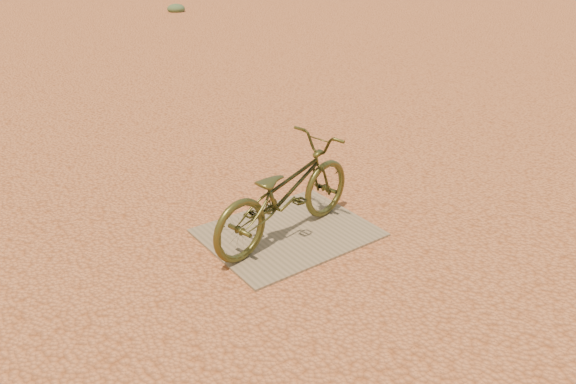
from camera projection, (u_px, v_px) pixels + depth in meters
ground at (286, 219)px, 5.26m from camera, size 120.00×120.00×0.00m
plywood_board at (288, 233)px, 5.00m from camera, size 1.43×1.13×0.02m
bicycle at (285, 192)px, 4.76m from camera, size 1.69×0.87×0.85m
kale_b at (176, 12)px, 17.31m from camera, size 0.55×0.55×0.30m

